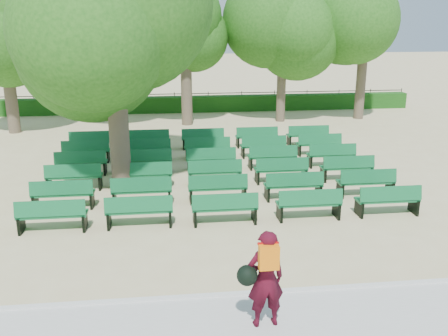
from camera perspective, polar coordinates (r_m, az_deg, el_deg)
name	(u,v)px	position (r m, az deg, el deg)	size (l,w,h in m)	color
ground	(216,192)	(15.98, -0.87, -2.74)	(120.00, 120.00, 0.00)	#C9B785
paving	(259,329)	(9.41, 3.97, -17.90)	(30.00, 2.20, 0.06)	beige
curb	(248,294)	(10.34, 2.78, -14.20)	(30.00, 0.12, 0.10)	silver
hedge	(192,104)	(29.43, -3.69, 7.31)	(26.00, 0.70, 0.90)	#194F14
fence	(192,110)	(29.90, -3.71, 6.58)	(26.00, 0.10, 1.02)	black
tree_line	(196,126)	(25.59, -3.17, 4.81)	(21.80, 6.80, 7.04)	#2B671B
bench_array	(212,174)	(17.42, -1.43, -0.74)	(1.80, 0.65, 1.12)	#116333
tree_among	(113,34)	(15.71, -12.59, 14.69)	(5.39, 5.39, 7.33)	brown
person	(264,278)	(8.98, 4.63, -12.39)	(0.88, 0.55, 1.83)	#3F0916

